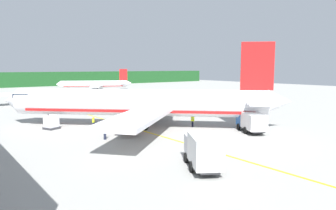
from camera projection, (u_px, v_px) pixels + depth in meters
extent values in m
cube|color=#999993|center=(87.00, 105.00, 71.86)|extent=(240.00, 320.00, 0.20)
cube|color=#19471E|center=(12.00, 80.00, 134.89)|extent=(216.00, 6.00, 6.46)
cylinder|color=white|center=(138.00, 102.00, 44.66)|extent=(28.47, 27.81, 3.80)
cone|color=white|center=(13.00, 101.00, 46.90)|extent=(4.24, 4.26, 3.61)
cone|color=white|center=(280.00, 101.00, 42.33)|extent=(4.55, 4.55, 3.23)
cube|color=#192333|center=(26.00, 95.00, 46.54)|extent=(3.97, 3.99, 0.60)
cube|color=white|center=(138.00, 117.00, 35.49)|extent=(15.36, 13.94, 0.50)
cylinder|color=slate|center=(129.00, 123.00, 38.55)|extent=(3.83, 3.81, 2.20)
cube|color=white|center=(161.00, 101.00, 53.52)|extent=(13.66, 15.55, 0.50)
cylinder|color=slate|center=(148.00, 109.00, 51.17)|extent=(3.83, 3.81, 2.20)
cube|color=red|center=(257.00, 66.00, 42.12)|extent=(3.41, 3.32, 6.50)
cube|color=white|center=(256.00, 101.00, 42.69)|extent=(9.54, 9.69, 0.24)
cube|color=red|center=(138.00, 110.00, 44.78)|extent=(25.76, 25.16, 0.36)
cylinder|color=black|center=(49.00, 121.00, 46.61)|extent=(1.03, 1.02, 1.10)
cylinder|color=gray|center=(48.00, 115.00, 46.51)|extent=(0.20, 0.20, 0.50)
cylinder|color=black|center=(145.00, 126.00, 42.27)|extent=(1.03, 1.02, 1.10)
cylinder|color=gray|center=(145.00, 120.00, 42.18)|extent=(0.20, 0.20, 0.50)
cylinder|color=black|center=(152.00, 120.00, 47.40)|extent=(1.03, 1.02, 1.10)
cylinder|color=gray|center=(152.00, 115.00, 47.30)|extent=(0.20, 0.20, 0.50)
cylinder|color=white|center=(94.00, 84.00, 116.75)|extent=(22.43, 13.41, 2.53)
cone|color=white|center=(58.00, 84.00, 114.61)|extent=(2.54, 2.88, 2.41)
cone|color=white|center=(129.00, 83.00, 118.91)|extent=(2.89, 2.90, 2.15)
cube|color=#192333|center=(62.00, 83.00, 114.79)|extent=(2.42, 2.65, 0.40)
cube|color=white|center=(97.00, 86.00, 111.06)|extent=(8.58, 10.65, 0.33)
cylinder|color=slate|center=(94.00, 88.00, 112.75)|extent=(2.57, 2.29, 1.47)
cube|color=white|center=(98.00, 84.00, 122.99)|extent=(6.92, 11.10, 0.33)
cylinder|color=slate|center=(95.00, 87.00, 121.10)|extent=(2.57, 2.29, 1.47)
cube|color=red|center=(123.00, 75.00, 118.18)|extent=(2.71, 1.58, 4.33)
cube|color=white|center=(123.00, 83.00, 118.56)|extent=(5.11, 7.13, 0.16)
cube|color=red|center=(94.00, 86.00, 116.83)|extent=(20.25, 12.18, 0.24)
cylinder|color=black|center=(69.00, 90.00, 115.46)|extent=(0.76, 0.55, 0.73)
cylinder|color=gray|center=(69.00, 88.00, 115.40)|extent=(0.13, 0.13, 0.33)
cylinder|color=black|center=(96.00, 90.00, 115.46)|extent=(0.76, 0.55, 0.73)
cylinder|color=gray|center=(96.00, 88.00, 115.39)|extent=(0.13, 0.13, 0.33)
cylinder|color=black|center=(97.00, 89.00, 118.85)|extent=(0.76, 0.55, 0.73)
cylinder|color=gray|center=(97.00, 88.00, 118.79)|extent=(0.13, 0.13, 0.33)
cube|color=silver|center=(198.00, 145.00, 28.16)|extent=(2.81, 2.68, 1.80)
cube|color=#192333|center=(196.00, 139.00, 28.96)|extent=(1.62, 1.02, 0.94)
cube|color=white|center=(205.00, 150.00, 25.25)|extent=(3.96, 4.58, 2.37)
cube|color=#262628|center=(202.00, 162.00, 26.29)|extent=(4.33, 5.78, 0.16)
cylinder|color=black|center=(186.00, 158.00, 27.87)|extent=(0.70, 0.92, 0.90)
cylinder|color=black|center=(210.00, 157.00, 28.11)|extent=(0.70, 0.92, 0.90)
cylinder|color=black|center=(191.00, 167.00, 25.29)|extent=(0.70, 0.92, 0.90)
cylinder|color=black|center=(218.00, 166.00, 25.53)|extent=(0.70, 0.92, 0.90)
cube|color=#2659A5|center=(246.00, 119.00, 42.69)|extent=(2.81, 2.67, 1.80)
cube|color=#192333|center=(244.00, 115.00, 43.49)|extent=(1.63, 1.01, 0.94)
cube|color=white|center=(254.00, 121.00, 39.96)|extent=(3.78, 4.31, 2.02)
cube|color=#262628|center=(251.00, 128.00, 40.98)|extent=(4.12, 5.53, 0.16)
cylinder|color=black|center=(239.00, 127.00, 42.39)|extent=(0.70, 0.92, 0.90)
cylinder|color=black|center=(254.00, 126.00, 42.65)|extent=(0.70, 0.92, 0.90)
cylinder|color=black|center=(245.00, 130.00, 39.97)|extent=(0.70, 0.92, 0.90)
cylinder|color=black|center=(262.00, 130.00, 40.23)|extent=(0.70, 0.92, 0.90)
cube|color=#333338|center=(52.00, 128.00, 43.11)|extent=(2.25, 2.25, 0.30)
cube|color=silver|center=(51.00, 121.00, 43.00)|extent=(1.98, 1.98, 1.53)
cube|color=silver|center=(54.00, 117.00, 43.39)|extent=(1.18, 1.64, 0.56)
cylinder|color=#191E33|center=(104.00, 131.00, 39.90)|extent=(0.14, 0.14, 0.81)
cylinder|color=#191E33|center=(104.00, 131.00, 39.78)|extent=(0.14, 0.14, 0.81)
cube|color=orange|center=(104.00, 125.00, 39.75)|extent=(0.29, 0.47, 0.61)
cube|color=silver|center=(104.00, 125.00, 39.75)|extent=(0.30, 0.48, 0.06)
sphere|color=tan|center=(104.00, 122.00, 39.70)|extent=(0.22, 0.22, 0.22)
cylinder|color=orange|center=(103.00, 125.00, 39.93)|extent=(0.09, 0.09, 0.58)
cylinder|color=orange|center=(105.00, 125.00, 39.57)|extent=(0.09, 0.09, 0.58)
cylinder|color=#191E33|center=(93.00, 125.00, 43.69)|extent=(0.14, 0.14, 0.83)
cylinder|color=#191E33|center=(94.00, 125.00, 43.87)|extent=(0.14, 0.14, 0.83)
cube|color=#CCE519|center=(93.00, 120.00, 43.69)|extent=(0.45, 0.48, 0.62)
cube|color=silver|center=(93.00, 120.00, 43.69)|extent=(0.47, 0.49, 0.06)
sphere|color=tan|center=(93.00, 117.00, 43.64)|extent=(0.23, 0.23, 0.23)
cylinder|color=#CCE519|center=(93.00, 120.00, 43.42)|extent=(0.09, 0.09, 0.59)
cylinder|color=#CCE519|center=(94.00, 120.00, 43.95)|extent=(0.09, 0.09, 0.59)
cylinder|color=#191E33|center=(193.00, 124.00, 44.59)|extent=(0.14, 0.14, 0.84)
cylinder|color=#191E33|center=(192.00, 124.00, 44.72)|extent=(0.14, 0.14, 0.84)
cube|color=#CCE519|center=(193.00, 119.00, 44.57)|extent=(0.27, 0.46, 0.63)
cube|color=silver|center=(193.00, 119.00, 44.56)|extent=(0.28, 0.47, 0.06)
sphere|color=tan|center=(193.00, 116.00, 44.52)|extent=(0.23, 0.23, 0.23)
cylinder|color=#CCE519|center=(194.00, 119.00, 44.37)|extent=(0.09, 0.09, 0.60)
cylinder|color=#CCE519|center=(191.00, 118.00, 44.76)|extent=(0.09, 0.09, 0.60)
cylinder|color=#191E33|center=(106.00, 136.00, 36.78)|extent=(0.14, 0.14, 0.84)
cylinder|color=#191E33|center=(104.00, 136.00, 36.67)|extent=(0.14, 0.14, 0.84)
cube|color=orange|center=(105.00, 130.00, 36.64)|extent=(0.45, 0.23, 0.63)
cube|color=silver|center=(105.00, 130.00, 36.63)|extent=(0.46, 0.24, 0.06)
sphere|color=tan|center=(105.00, 126.00, 36.59)|extent=(0.23, 0.23, 0.23)
cylinder|color=orange|center=(107.00, 129.00, 36.80)|extent=(0.09, 0.09, 0.60)
cylinder|color=orange|center=(103.00, 130.00, 36.46)|extent=(0.09, 0.09, 0.60)
cube|color=yellow|center=(151.00, 133.00, 40.40)|extent=(0.30, 60.00, 0.01)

